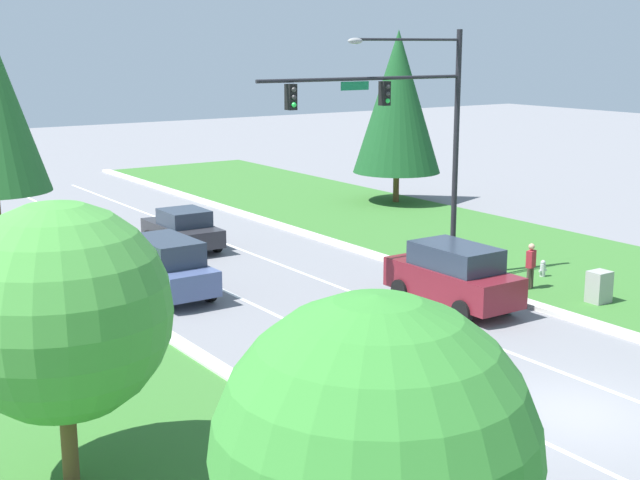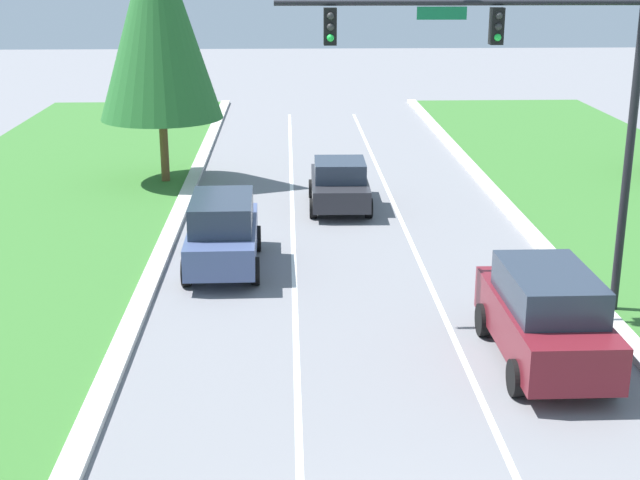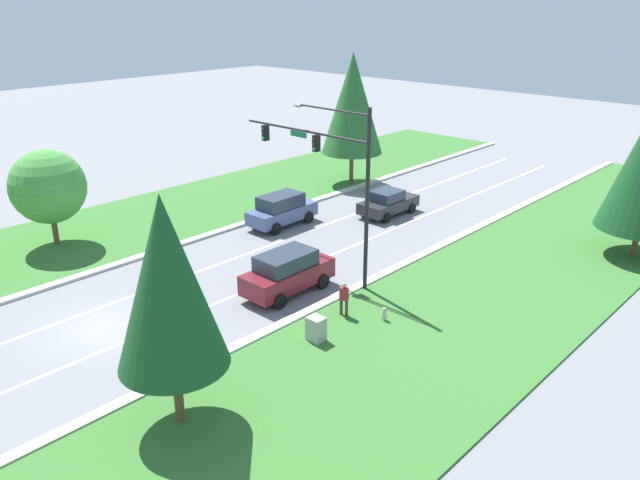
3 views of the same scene
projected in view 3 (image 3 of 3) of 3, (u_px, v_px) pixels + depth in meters
ground_plane at (101, 328)px, 27.27m from camera, size 160.00×160.00×0.00m
curb_strip_right at (176, 376)px, 23.65m from camera, size 0.50×90.00×0.15m
curb_strip_left at (43, 288)px, 30.84m from camera, size 0.50×90.00×0.15m
grass_verge_right at (270, 439)px, 20.32m from camera, size 10.00×90.00×0.08m
grass_verge_left at (1, 260)px, 34.19m from camera, size 10.00×90.00×0.08m
lane_stripe_inner_left at (81, 314)px, 28.42m from camera, size 0.14×81.00×0.01m
lane_stripe_inner_right at (123, 342)px, 26.12m from camera, size 0.14×81.00×0.01m
traffic_signal_mast at (332, 165)px, 30.13m from camera, size 8.29×0.41×8.95m
burgundy_suv at (287, 272)px, 30.16m from camera, size 2.14×4.81×2.11m
charcoal_sedan at (388, 202)px, 41.19m from camera, size 2.16×4.41×1.71m
slate_blue_suv at (282, 210)px, 39.17m from camera, size 2.11×4.71×2.04m
utility_cabinet at (316, 330)px, 25.98m from camera, size 0.70×0.60×1.13m
pedestrian at (344, 298)px, 27.91m from camera, size 0.43×0.33×1.69m
fire_hydrant at (384, 315)px, 27.69m from camera, size 0.34×0.20×0.70m
oak_near_left_tree at (48, 187)px, 35.13m from camera, size 4.21×4.21×5.64m
conifer_far_right_tree at (167, 283)px, 19.35m from camera, size 3.64×3.64×8.13m
conifer_mid_left_tree at (353, 103)px, 46.07m from camera, size 4.60×4.60×9.87m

